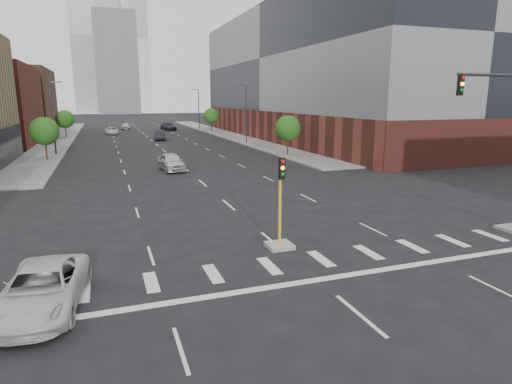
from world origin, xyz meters
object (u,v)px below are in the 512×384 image
car_near_left (171,162)px  car_far_left (112,131)px  car_deep_right (168,126)px  car_distant (126,126)px  car_mid_right (160,135)px  parked_minivan (42,289)px  median_traffic_signal (280,228)px

car_near_left → car_far_left: 47.88m
car_deep_right → car_far_left: bearing=-159.3°
car_deep_right → car_distant: size_ratio=1.30×
car_mid_right → parked_minivan: bearing=-93.8°
median_traffic_signal → car_mid_right: median_traffic_signal is taller
median_traffic_signal → car_deep_right: size_ratio=0.74×
median_traffic_signal → car_near_left: median_traffic_signal is taller
median_traffic_signal → car_distant: (-2.75, 84.79, -0.20)m
car_near_left → median_traffic_signal: bearing=-91.4°
car_mid_right → car_far_left: car_mid_right is taller
car_mid_right → median_traffic_signal: bearing=-84.5°
car_near_left → car_deep_right: (7.51, 54.51, -0.00)m
car_mid_right → car_far_left: size_ratio=1.00×
car_mid_right → car_near_left: bearing=-88.2°
car_distant → median_traffic_signal: bearing=-79.0°
car_distant → car_deep_right: bearing=-24.3°
car_far_left → car_distant: (3.37, 12.65, 0.08)m
car_far_left → car_mid_right: bearing=-67.2°
median_traffic_signal → car_far_left: bearing=94.9°
median_traffic_signal → car_mid_right: size_ratio=0.88×
median_traffic_signal → parked_minivan: (-10.00, -2.97, -0.22)m
car_near_left → car_deep_right: size_ratio=0.85×
median_traffic_signal → car_far_left: 72.39m
car_near_left → car_far_left: (-4.62, 47.66, -0.17)m
car_near_left → car_distant: 60.33m
car_mid_right → car_distant: 27.97m
car_distant → car_mid_right: bearing=-72.1°
car_mid_right → car_deep_right: bearing=85.3°
median_traffic_signal → car_deep_right: 79.22m
car_mid_right → car_far_left: bearing=124.0°
car_near_left → car_deep_right: car_near_left is taller
car_mid_right → car_deep_right: (4.51, 21.84, 0.03)m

